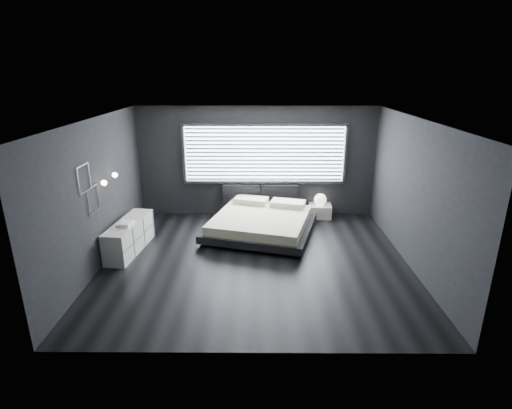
{
  "coord_description": "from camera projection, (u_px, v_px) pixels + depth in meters",
  "views": [
    {
      "loc": [
        0.05,
        -7.22,
        3.65
      ],
      "look_at": [
        0.0,
        0.85,
        0.9
      ],
      "focal_mm": 28.0,
      "sensor_mm": 36.0,
      "label": 1
    }
  ],
  "objects": [
    {
      "name": "wall_art_lower",
      "position": [
        93.0,
        200.0,
        7.3
      ],
      "size": [
        0.01,
        0.48,
        0.48
      ],
      "color": "#47474C",
      "rests_on": "ground"
    },
    {
      "name": "orb_lamp",
      "position": [
        320.0,
        200.0,
        10.17
      ],
      "size": [
        0.31,
        0.31,
        0.31
      ],
      "primitive_type": "sphere",
      "color": "white",
      "rests_on": "nightstand"
    },
    {
      "name": "book_stack",
      "position": [
        125.0,
        223.0,
        8.07
      ],
      "size": [
        0.31,
        0.38,
        0.07
      ],
      "color": "white",
      "rests_on": "dresser"
    },
    {
      "name": "nightstand",
      "position": [
        320.0,
        211.0,
        10.31
      ],
      "size": [
        0.6,
        0.51,
        0.33
      ],
      "primitive_type": "cube",
      "rotation": [
        0.0,
        0.0,
        -0.07
      ],
      "color": "silver",
      "rests_on": "ground"
    },
    {
      "name": "sconce_far",
      "position": [
        115.0,
        175.0,
        8.13
      ],
      "size": [
        0.18,
        0.11,
        0.11
      ],
      "color": "silver",
      "rests_on": "ground"
    },
    {
      "name": "window",
      "position": [
        264.0,
        154.0,
        10.04
      ],
      "size": [
        4.14,
        0.09,
        1.52
      ],
      "color": "white",
      "rests_on": "ground"
    },
    {
      "name": "headboard",
      "position": [
        261.0,
        194.0,
        10.32
      ],
      "size": [
        1.96,
        0.16,
        0.52
      ],
      "color": "black",
      "rests_on": "ground"
    },
    {
      "name": "bed",
      "position": [
        261.0,
        222.0,
        9.25
      ],
      "size": [
        2.79,
        2.71,
        0.59
      ],
      "color": "black",
      "rests_on": "ground"
    },
    {
      "name": "sconce_near",
      "position": [
        104.0,
        183.0,
        7.56
      ],
      "size": [
        0.18,
        0.11,
        0.11
      ],
      "color": "silver",
      "rests_on": "ground"
    },
    {
      "name": "room",
      "position": [
        256.0,
        194.0,
        7.56
      ],
      "size": [
        6.04,
        6.0,
        2.8
      ],
      "color": "black",
      "rests_on": "ground"
    },
    {
      "name": "dresser",
      "position": [
        130.0,
        236.0,
        8.36
      ],
      "size": [
        0.64,
        1.67,
        0.65
      ],
      "color": "silver",
      "rests_on": "ground"
    },
    {
      "name": "wall_art_upper",
      "position": [
        84.0,
        178.0,
        6.91
      ],
      "size": [
        0.01,
        0.48,
        0.48
      ],
      "color": "#47474C",
      "rests_on": "ground"
    }
  ]
}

